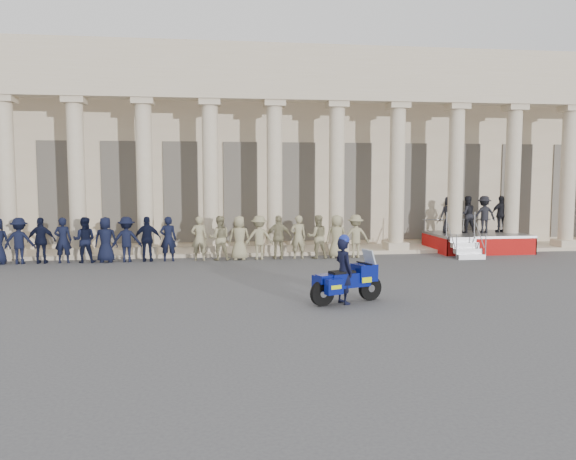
{
  "coord_description": "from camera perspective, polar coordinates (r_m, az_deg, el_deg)",
  "views": [
    {
      "loc": [
        -1.16,
        -14.96,
        3.16
      ],
      "look_at": [
        1.04,
        1.79,
        1.6
      ],
      "focal_mm": 35.0,
      "sensor_mm": 36.0,
      "label": 1
    }
  ],
  "objects": [
    {
      "name": "ground",
      "position": [
        15.33,
        -3.01,
        -6.63
      ],
      "size": [
        90.0,
        90.0,
        0.0
      ],
      "primitive_type": "plane",
      "color": "#47474A",
      "rests_on": "ground"
    },
    {
      "name": "building",
      "position": [
        29.75,
        -5.3,
        7.88
      ],
      "size": [
        40.0,
        12.5,
        9.0
      ],
      "color": "#C3B092",
      "rests_on": "ground"
    },
    {
      "name": "officer_rank",
      "position": [
        21.97,
        -14.57,
        -0.91
      ],
      "size": [
        17.68,
        0.65,
        1.72
      ],
      "color": "black",
      "rests_on": "ground"
    },
    {
      "name": "reviewing_stand",
      "position": [
        25.58,
        18.54,
        0.73
      ],
      "size": [
        3.91,
        3.83,
        2.4
      ],
      "color": "gray",
      "rests_on": "ground"
    },
    {
      "name": "motorcycle",
      "position": [
        14.35,
        6.06,
        -5.12
      ],
      "size": [
        2.0,
        1.17,
        1.34
      ],
      "rotation": [
        0.0,
        0.0,
        0.35
      ],
      "color": "black",
      "rests_on": "ground"
    },
    {
      "name": "rider",
      "position": [
        14.24,
        5.69,
        -3.98
      ],
      "size": [
        0.58,
        0.71,
        1.76
      ],
      "rotation": [
        0.0,
        0.0,
        1.92
      ],
      "color": "black",
      "rests_on": "ground"
    }
  ]
}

